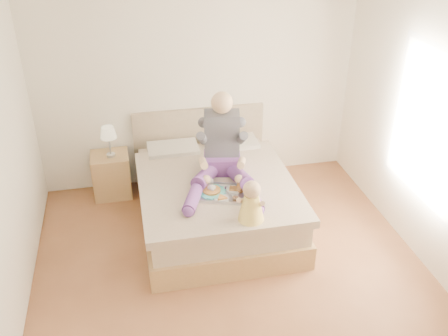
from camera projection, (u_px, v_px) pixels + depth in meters
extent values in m
cube|color=brown|center=(234.00, 278.00, 5.05)|extent=(4.00, 4.20, 0.01)
cube|color=white|center=(238.00, 4.00, 3.71)|extent=(4.00, 4.20, 0.02)
cube|color=white|center=(197.00, 81.00, 6.16)|extent=(4.00, 0.02, 2.70)
cube|color=white|center=(440.00, 141.00, 4.74)|extent=(0.02, 4.20, 2.70)
cube|color=white|center=(428.00, 128.00, 4.88)|extent=(0.02, 1.30, 1.60)
cube|color=#FFEBD1|center=(428.00, 128.00, 4.88)|extent=(0.01, 1.18, 1.48)
cube|color=#A07D4A|center=(215.00, 211.00, 5.84)|extent=(1.68, 2.13, 0.28)
cube|color=tan|center=(215.00, 192.00, 5.71)|extent=(1.60, 2.05, 0.24)
cube|color=tan|center=(217.00, 187.00, 5.50)|extent=(1.70, 1.80, 0.09)
cube|color=beige|center=(173.00, 151.00, 6.18)|extent=(0.62, 0.40, 0.14)
cube|color=beige|center=(233.00, 145.00, 6.32)|extent=(0.62, 0.40, 0.14)
cube|color=gray|center=(199.00, 143.00, 6.58)|extent=(1.70, 0.08, 1.00)
cube|color=#A07D4A|center=(112.00, 175.00, 6.29)|extent=(0.46, 0.41, 0.56)
cylinder|color=#B8BBBF|center=(111.00, 155.00, 6.12)|extent=(0.11, 0.11, 0.04)
cylinder|color=#B8BBBF|center=(110.00, 146.00, 6.05)|extent=(0.02, 0.02, 0.22)
cone|color=beige|center=(108.00, 132.00, 5.96)|extent=(0.19, 0.19, 0.14)
cube|color=#60337F|center=(222.00, 163.00, 5.69)|extent=(0.46, 0.40, 0.19)
cube|color=#3C3D44|center=(222.00, 134.00, 5.58)|extent=(0.43, 0.31, 0.52)
sphere|color=#D7B286|center=(222.00, 103.00, 5.36)|extent=(0.24, 0.24, 0.24)
cylinder|color=#60337F|center=(207.00, 175.00, 5.47)|extent=(0.43, 0.56, 0.24)
cylinder|color=#60337F|center=(194.00, 197.00, 5.11)|extent=(0.30, 0.51, 0.13)
sphere|color=#60337F|center=(188.00, 211.00, 4.91)|extent=(0.12, 0.12, 0.12)
cylinder|color=#3C3D44|center=(202.00, 138.00, 5.43)|extent=(0.19, 0.34, 0.27)
cylinder|color=#D7B286|center=(203.00, 163.00, 5.35)|extent=(0.11, 0.34, 0.18)
sphere|color=#D7B286|center=(206.00, 179.00, 5.26)|extent=(0.10, 0.10, 0.10)
cylinder|color=#60337F|center=(238.00, 175.00, 5.47)|extent=(0.25, 0.58, 0.24)
cylinder|color=#60337F|center=(252.00, 197.00, 5.12)|extent=(0.14, 0.50, 0.13)
sphere|color=#60337F|center=(258.00, 211.00, 4.92)|extent=(0.12, 0.12, 0.12)
cylinder|color=#3C3D44|center=(242.00, 138.00, 5.44)|extent=(0.12, 0.33, 0.27)
cylinder|color=#D7B286|center=(241.00, 163.00, 5.36)|extent=(0.17, 0.34, 0.18)
sphere|color=#D7B286|center=(239.00, 179.00, 5.27)|extent=(0.10, 0.10, 0.10)
cube|color=#B8BBBF|center=(221.00, 194.00, 5.29)|extent=(0.58, 0.52, 0.01)
cylinder|color=#43C3C0|center=(212.00, 192.00, 5.30)|extent=(0.29, 0.29, 0.02)
cylinder|color=#BB823E|center=(212.00, 190.00, 5.29)|extent=(0.19, 0.19, 0.02)
cylinder|color=white|center=(208.00, 182.00, 5.40)|extent=(0.09, 0.09, 0.10)
torus|color=white|center=(213.00, 182.00, 5.39)|extent=(0.03, 0.07, 0.07)
cylinder|color=olive|center=(208.00, 178.00, 5.37)|extent=(0.08, 0.08, 0.01)
cylinder|color=white|center=(234.00, 190.00, 5.34)|extent=(0.16, 0.16, 0.01)
cube|color=#BB823E|center=(234.00, 188.00, 5.33)|extent=(0.11, 0.10, 0.02)
cylinder|color=white|center=(222.00, 199.00, 5.18)|extent=(0.16, 0.16, 0.01)
ellipsoid|color=#B21D13|center=(224.00, 198.00, 5.17)|extent=(0.04, 0.03, 0.01)
cylinder|color=white|center=(240.00, 186.00, 5.29)|extent=(0.07, 0.07, 0.13)
cylinder|color=orange|center=(240.00, 186.00, 5.29)|extent=(0.07, 0.07, 0.12)
cylinder|color=white|center=(235.00, 198.00, 5.16)|extent=(0.07, 0.07, 0.04)
cylinder|color=#432009|center=(235.00, 199.00, 5.16)|extent=(0.06, 0.06, 0.03)
cone|color=#FAD84F|center=(251.00, 207.00, 4.83)|extent=(0.26, 0.26, 0.28)
sphere|color=#D7B286|center=(252.00, 189.00, 4.73)|extent=(0.17, 0.17, 0.17)
cylinder|color=#D7B286|center=(249.00, 207.00, 5.00)|extent=(0.16, 0.20, 0.07)
sphere|color=#D7B286|center=(250.00, 202.00, 5.08)|extent=(0.06, 0.06, 0.06)
cylinder|color=#D7B286|center=(241.00, 201.00, 4.84)|extent=(0.13, 0.14, 0.12)
cylinder|color=#D7B286|center=(258.00, 208.00, 4.97)|extent=(0.12, 0.20, 0.07)
sphere|color=#D7B286|center=(261.00, 203.00, 5.06)|extent=(0.06, 0.06, 0.06)
cylinder|color=#D7B286|center=(262.00, 204.00, 4.79)|extent=(0.07, 0.15, 0.12)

